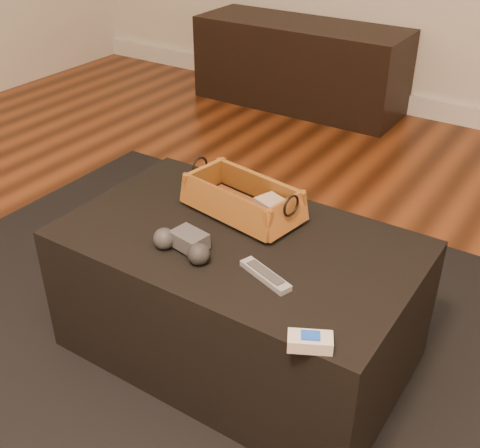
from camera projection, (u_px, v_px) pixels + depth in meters
The scene contains 11 objects.
floor at pixel (95, 415), 1.70m from camera, with size 5.00×5.50×0.01m, color brown.
baseboard at pixel (421, 107), 3.61m from camera, with size 5.00×0.04×0.12m, color white.
media_cabinet at pixel (300, 65), 3.69m from camera, with size 1.29×0.45×0.51m, color black.
area_rug at pixel (229, 359), 1.87m from camera, with size 2.60×2.00×0.01m, color black.
ottoman at pixel (238, 296), 1.79m from camera, with size 1.00×0.60×0.42m, color black.
tv_remote at pixel (235, 206), 1.79m from camera, with size 0.19×0.04×0.02m, color black.
cloth_bundle at pixel (273, 209), 1.74m from camera, with size 0.10×0.07×0.05m, color tan.
wicker_basket at pixel (243, 201), 1.77m from camera, with size 0.39×0.25×0.13m.
game_controller at pixel (184, 244), 1.60m from camera, with size 0.19×0.11×0.06m.
silver_remote at pixel (265, 275), 1.52m from camera, with size 0.17×0.09×0.02m.
cream_gadget at pixel (310, 341), 1.30m from camera, with size 0.11×0.09×0.04m.
Camera 1 is at (0.98, -0.75, 1.34)m, focal length 45.00 mm.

